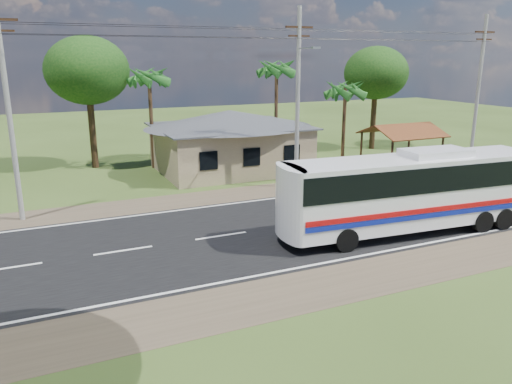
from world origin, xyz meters
The scene contains 14 objects.
ground centered at (0.00, 0.00, 0.00)m, with size 120.00×120.00×0.00m, color #314719.
road centered at (0.00, 0.00, 0.01)m, with size 120.00×16.00×0.03m.
house centered at (1.00, 13.00, 2.64)m, with size 12.40×10.00×5.00m.
waiting_shed centered at (13.00, 8.50, 2.73)m, with size 5.20×4.48×3.35m.
concrete_barrier centered at (12.00, 5.60, 0.45)m, with size 7.00×0.30×0.90m, color #9E9E99.
utility_poles centered at (2.67, 6.49, 5.77)m, with size 32.80×2.22×11.00m.
palm_near centered at (9.50, 11.00, 5.71)m, with size 2.80×2.80×6.70m.
palm_mid centered at (6.00, 15.50, 7.16)m, with size 2.80×2.80×8.20m.
palm_far centered at (-4.00, 16.00, 6.68)m, with size 2.80×2.80×7.70m.
tree_behind_house centered at (-8.00, 18.00, 7.12)m, with size 6.00×6.00×9.61m.
tree_behind_shed centered at (16.00, 16.00, 6.68)m, with size 5.60×5.60×9.02m.
coach_bus centered at (4.06, -3.09, 2.25)m, with size 12.87×3.68×3.94m.
motorcycle centered at (11.70, 7.60, 0.50)m, with size 0.66×1.90×1.00m, color black.
person centered at (14.47, 5.75, 0.82)m, with size 0.60×0.39×1.65m, color navy.
Camera 1 is at (-11.97, -20.72, 8.15)m, focal length 35.00 mm.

